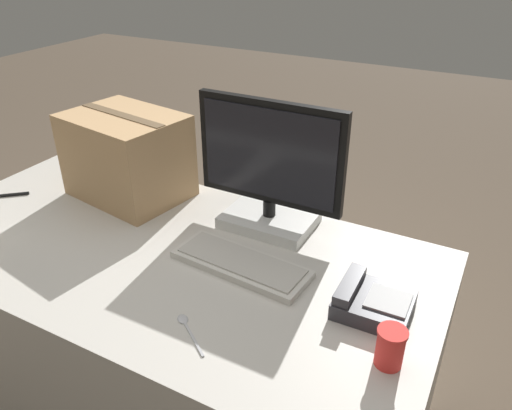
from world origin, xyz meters
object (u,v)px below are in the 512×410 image
(keyboard, at_px, (241,263))
(cardboard_box, at_px, (127,156))
(paper_cup_right, at_px, (390,347))
(pen_marker, at_px, (12,195))
(desk_phone, at_px, (372,302))
(spoon, at_px, (187,327))
(monitor, at_px, (270,175))

(keyboard, relative_size, cardboard_box, 0.95)
(paper_cup_right, height_order, pen_marker, paper_cup_right)
(keyboard, relative_size, paper_cup_right, 4.31)
(desk_phone, relative_size, cardboard_box, 0.43)
(spoon, bearing_deg, cardboard_box, -4.60)
(desk_phone, relative_size, paper_cup_right, 1.94)
(monitor, distance_m, cardboard_box, 0.59)
(monitor, relative_size, paper_cup_right, 4.99)
(keyboard, relative_size, pen_marker, 4.40)
(desk_phone, relative_size, pen_marker, 1.98)
(desk_phone, distance_m, pen_marker, 1.44)
(pen_marker, bearing_deg, desk_phone, 139.30)
(keyboard, xyz_separation_m, spoon, (0.01, -0.30, -0.01))
(monitor, relative_size, cardboard_box, 1.10)
(spoon, relative_size, pen_marker, 1.46)
(keyboard, distance_m, pen_marker, 1.03)
(spoon, height_order, pen_marker, pen_marker)
(monitor, height_order, paper_cup_right, monitor)
(spoon, bearing_deg, keyboard, -53.45)
(keyboard, distance_m, cardboard_box, 0.68)
(desk_phone, height_order, paper_cup_right, paper_cup_right)
(keyboard, distance_m, desk_phone, 0.41)
(paper_cup_right, xyz_separation_m, spoon, (-0.50, -0.13, -0.05))
(monitor, height_order, keyboard, monitor)
(keyboard, height_order, spoon, keyboard)
(keyboard, xyz_separation_m, cardboard_box, (-0.62, 0.22, 0.15))
(keyboard, relative_size, spoon, 3.01)
(keyboard, height_order, cardboard_box, cardboard_box)
(desk_phone, bearing_deg, pen_marker, 179.31)
(keyboard, xyz_separation_m, desk_phone, (0.41, -0.01, 0.02))
(paper_cup_right, relative_size, cardboard_box, 0.22)
(paper_cup_right, distance_m, cardboard_box, 1.20)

